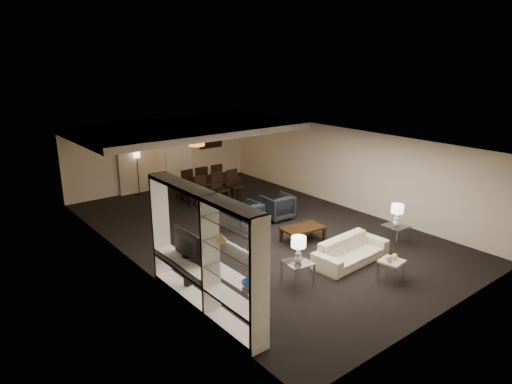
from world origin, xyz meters
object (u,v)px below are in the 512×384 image
Objects in this scene: side_table_right at (395,235)px; floor_lamp at (138,173)px; chair_fl at (184,183)px; table_lamp_left at (298,250)px; side_table_left at (298,273)px; chair_fr at (214,178)px; pendant_light at (197,142)px; armchair_left at (245,215)px; floor_speaker at (187,267)px; chair_nm at (221,189)px; sofa at (351,251)px; armchair_right at (277,207)px; coffee_table at (303,234)px; dining_table at (210,189)px; chair_fm at (199,180)px; vase_amber at (221,239)px; marble_table at (391,270)px; vase_blue at (247,281)px; chair_nr at (236,186)px; chair_nl at (205,192)px; television at (183,246)px; table_lamp_right at (397,215)px.

side_table_right is 0.36× the size of floor_lamp.
table_lamp_left is at bearing 75.27° from chair_fl.
side_table_left is 0.53× the size of chair_fr.
pendant_light is 3.56m from armchair_left.
floor_speaker is 1.04× the size of chair_nm.
pendant_light is at bearing -98.64° from armchair_left.
floor_speaker reaches higher than sofa.
armchair_right is 5.33m from floor_lamp.
side_table_right is (1.70, -1.60, 0.06)m from coffee_table.
chair_fm reaches higher than dining_table.
armchair_right is 0.79× the size of chair_fl.
dining_table is at bearing -54.47° from pendant_light.
chair_fl is at bearing 65.23° from vase_amber.
side_table_left is at bearing 147.09° from marble_table.
vase_blue is 0.12× the size of floor_lamp.
pendant_light is 8.30m from vase_blue.
side_table_right is 8.80m from floor_lamp.
chair_nr is at bearing 66.59° from side_table_left.
chair_nl is (1.18, 5.49, -0.28)m from table_lamp_left.
table_lamp_left reaches higher than sofa.
chair_nl is 1.00× the size of chair_fl.
chair_fr is (0.84, 0.32, -1.41)m from pendant_light.
chair_fm reaches higher than sofa.
dining_table is 0.90m from chair_nr.
coffee_table is 5.24m from chair_fr.
chair_nl is at bearing 112.04° from side_table_right.
chair_fr is at bearing 80.86° from sofa.
pendant_light is 1.46m from chair_fm.
dining_table is 1.92× the size of chair_fr.
chair_nr is (4.42, 4.34, -0.53)m from television.
chair_fl is at bearing 130.31° from chair_nr.
pendant_light is at bearing -72.08° from armchair_right.
coffee_table is at bearing -88.11° from pendant_light.
chair_nm is (0.08, 6.59, 0.28)m from marble_table.
side_table_right is 0.53× the size of chair_nl.
pendant_light is at bearing 87.98° from sofa.
chair_nl is at bearing -92.78° from armchair_left.
table_lamp_right reaches higher than chair_fl.
television is (-4.34, -2.15, 0.67)m from armchair_right.
side_table_left is 5.78m from chair_nm.
floor_lamp reaches higher than chair_fr.
marble_table is at bearing -32.91° from side_table_left.
vase_blue is at bearing 69.30° from chair_fm.
armchair_right reaches higher than sofa.
television reaches higher than chair_nr.
marble_table is at bearing 86.67° from armchair_right.
vase_blue is at bearing 48.71° from armchair_right.
table_lamp_right is (3.40, 0.00, 0.00)m from table_lamp_left.
side_table_right is at bearing -43.26° from coffee_table.
armchair_right is at bearing -75.29° from dining_table.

